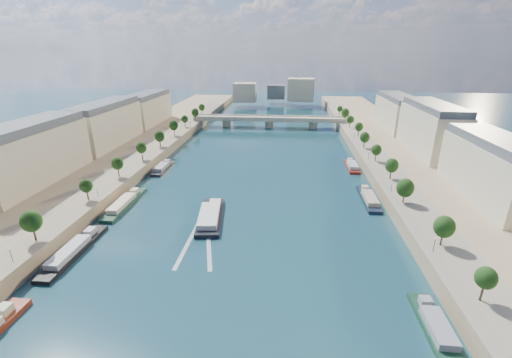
# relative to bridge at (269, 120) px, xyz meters

# --- Properties ---
(ground) EXTENTS (700.00, 700.00, 0.00)m
(ground) POSITION_rel_bridge_xyz_m (0.00, -115.02, -5.08)
(ground) COLOR #0D3039
(ground) RESTS_ON ground
(quay_left) EXTENTS (44.00, 520.00, 5.00)m
(quay_left) POSITION_rel_bridge_xyz_m (-72.00, -115.02, -2.58)
(quay_left) COLOR #9E8460
(quay_left) RESTS_ON ground
(quay_right) EXTENTS (44.00, 520.00, 5.00)m
(quay_right) POSITION_rel_bridge_xyz_m (72.00, -115.02, -2.58)
(quay_right) COLOR #9E8460
(quay_right) RESTS_ON ground
(pave_left) EXTENTS (14.00, 520.00, 0.10)m
(pave_left) POSITION_rel_bridge_xyz_m (-57.00, -115.02, -0.03)
(pave_left) COLOR gray
(pave_left) RESTS_ON quay_left
(pave_right) EXTENTS (14.00, 520.00, 0.10)m
(pave_right) POSITION_rel_bridge_xyz_m (57.00, -115.02, -0.03)
(pave_right) COLOR gray
(pave_right) RESTS_ON quay_right
(trees_left) EXTENTS (4.80, 268.80, 8.26)m
(trees_left) POSITION_rel_bridge_xyz_m (-55.00, -113.02, 5.39)
(trees_left) COLOR #382B1E
(trees_left) RESTS_ON ground
(trees_right) EXTENTS (4.80, 268.80, 8.26)m
(trees_right) POSITION_rel_bridge_xyz_m (55.00, -105.02, 5.39)
(trees_right) COLOR #382B1E
(trees_right) RESTS_ON ground
(lamps_left) EXTENTS (0.36, 200.36, 4.28)m
(lamps_left) POSITION_rel_bridge_xyz_m (-52.50, -125.02, 2.70)
(lamps_left) COLOR black
(lamps_left) RESTS_ON ground
(lamps_right) EXTENTS (0.36, 200.36, 4.28)m
(lamps_right) POSITION_rel_bridge_xyz_m (52.50, -110.02, 2.70)
(lamps_right) COLOR black
(lamps_right) RESTS_ON ground
(buildings_left) EXTENTS (16.00, 226.00, 23.20)m
(buildings_left) POSITION_rel_bridge_xyz_m (-85.00, -103.02, 11.37)
(buildings_left) COLOR #C3B796
(buildings_left) RESTS_ON ground
(buildings_right) EXTENTS (16.00, 226.00, 23.20)m
(buildings_right) POSITION_rel_bridge_xyz_m (85.00, -103.02, 11.37)
(buildings_right) COLOR #C3B796
(buildings_right) RESTS_ON ground
(skyline) EXTENTS (79.00, 42.00, 22.00)m
(skyline) POSITION_rel_bridge_xyz_m (3.19, 104.50, 9.57)
(skyline) COLOR #C3B796
(skyline) RESTS_ON ground
(bridge) EXTENTS (112.00, 12.00, 8.15)m
(bridge) POSITION_rel_bridge_xyz_m (0.00, 0.00, 0.00)
(bridge) COLOR #C1B79E
(bridge) RESTS_ON ground
(tour_barge) EXTENTS (11.17, 27.96, 3.74)m
(tour_barge) POSITION_rel_bridge_xyz_m (-11.56, -147.89, -4.07)
(tour_barge) COLOR black
(tour_barge) RESTS_ON ground
(wake) EXTENTS (10.87, 26.01, 0.04)m
(wake) POSITION_rel_bridge_xyz_m (-11.56, -164.51, -5.06)
(wake) COLOR silver
(wake) RESTS_ON ground
(moored_barges_left) EXTENTS (5.00, 157.85, 3.60)m
(moored_barges_left) POSITION_rel_bridge_xyz_m (-45.50, -170.64, -4.24)
(moored_barges_left) COLOR #1C293F
(moored_barges_left) RESTS_ON ground
(moored_barges_right) EXTENTS (5.00, 160.69, 3.60)m
(moored_barges_right) POSITION_rel_bridge_xyz_m (45.50, -160.79, -4.24)
(moored_barges_right) COLOR black
(moored_barges_right) RESTS_ON ground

